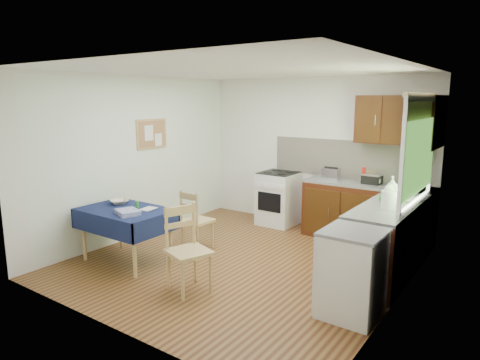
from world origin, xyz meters
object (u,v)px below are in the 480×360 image
Objects in this scene: dish_rack at (402,197)px; kettle at (389,198)px; chair_far at (195,218)px; toaster at (331,174)px; chair_near at (187,246)px; dining_table at (126,217)px; sandwich_press at (372,179)px.

kettle is (0.00, -0.60, 0.10)m from dish_rack.
chair_far is 3.30× the size of toaster.
toaster is at bearing 9.61° from chair_near.
dining_table is at bearing 68.71° from chair_far.
sandwich_press is (2.38, 2.67, 0.36)m from dining_table.
chair_near is (0.82, -1.09, 0.06)m from chair_far.
toaster is at bearing 170.81° from sandwich_press.
sandwich_press is at bearing 125.33° from dish_rack.
chair_far is at bearing 89.44° from dining_table.
dining_table is 3.18m from toaster.
dish_rack is at bearing -20.78° from chair_near.
sandwich_press is 1.51m from kettle.
chair_far reaches higher than dining_table.
sandwich_press is (0.64, 0.03, -0.02)m from toaster.
dining_table is 1.38× the size of chair_far.
chair_near is 3.39× the size of kettle.
toaster reaches higher than dining_table.
sandwich_press is at bearing 72.97° from dining_table.
chair_far is 1.36m from chair_near.
toaster is at bearing 133.79° from kettle.
dish_rack is at bearing 90.36° from kettle.
kettle is (0.64, -1.37, 0.05)m from sandwich_press.
sandwich_press is at bearing -133.92° from chair_far.
chair_far is at bearing -171.24° from kettle.
chair_near is 3.11m from sandwich_press.
dish_rack is at bearing 56.91° from dining_table.
sandwich_press reaches higher than chair_near.
dining_table is 2.70× the size of dish_rack.
dining_table is 3.32m from kettle.
sandwich_press is 1.00m from dish_rack.
dish_rack is (3.02, 1.90, 0.31)m from dining_table.
sandwich_press is 0.92× the size of kettle.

